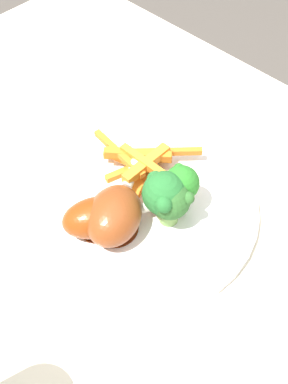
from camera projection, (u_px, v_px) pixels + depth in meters
The scene contains 8 objects.
dining_table at pixel (155, 303), 0.58m from camera, with size 1.07×0.71×0.73m.
dinner_plate at pixel (144, 205), 0.53m from camera, with size 0.27×0.27×0.01m, color white.
broccoli_floret_front at pixel (165, 194), 0.48m from camera, with size 0.05×0.05×0.07m.
broccoli_floret_middle at pixel (169, 198), 0.48m from camera, with size 0.05×0.05×0.06m.
broccoli_floret_back at pixel (180, 185), 0.49m from camera, with size 0.04×0.04×0.06m.
carrot_fries_pile at pixel (140, 165), 0.53m from camera, with size 0.13×0.13×0.04m.
chicken_drumstick_near at pixel (101, 216), 0.49m from camera, with size 0.09×0.12×0.04m.
chicken_drumstick_far at pixel (115, 213), 0.48m from camera, with size 0.09×0.13×0.05m.
Camera 1 is at (0.15, -0.18, 1.17)m, focal length 41.45 mm.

